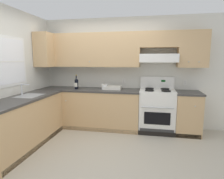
# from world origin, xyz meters

# --- Properties ---
(ground_plane) EXTENTS (7.04, 7.04, 0.00)m
(ground_plane) POSITION_xyz_m (0.00, 0.00, 0.00)
(ground_plane) COLOR #B2AA99
(wall_back) EXTENTS (4.68, 0.57, 2.55)m
(wall_back) POSITION_xyz_m (0.39, 1.53, 1.48)
(wall_back) COLOR silver
(wall_back) RESTS_ON ground_plane
(wall_left) EXTENTS (0.47, 4.00, 2.55)m
(wall_left) POSITION_xyz_m (-1.59, 0.23, 1.34)
(wall_left) COLOR silver
(wall_left) RESTS_ON ground_plane
(counter_back_run) EXTENTS (3.60, 0.65, 0.91)m
(counter_back_run) POSITION_xyz_m (0.02, 1.24, 0.45)
(counter_back_run) COLOR tan
(counter_back_run) RESTS_ON ground_plane
(counter_left_run) EXTENTS (0.63, 1.91, 1.13)m
(counter_left_run) POSITION_xyz_m (-1.24, -0.00, 0.46)
(counter_left_run) COLOR tan
(counter_left_run) RESTS_ON ground_plane
(stove) EXTENTS (0.76, 0.62, 1.20)m
(stove) POSITION_xyz_m (1.16, 1.25, 0.48)
(stove) COLOR white
(stove) RESTS_ON ground_plane
(wine_bottle) EXTENTS (0.08, 0.09, 0.33)m
(wine_bottle) POSITION_xyz_m (-0.68, 1.19, 1.04)
(wine_bottle) COLOR black
(wine_bottle) RESTS_ON counter_back_run
(bowl) EXTENTS (0.37, 0.23, 0.08)m
(bowl) POSITION_xyz_m (0.17, 1.27, 0.94)
(bowl) COLOR white
(bowl) RESTS_ON counter_back_run
(paper_towel_roll) EXTENTS (0.14, 0.14, 0.12)m
(paper_towel_roll) POSITION_xyz_m (-0.02, 1.23, 0.97)
(paper_towel_roll) COLOR white
(paper_towel_roll) RESTS_ON counter_back_run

